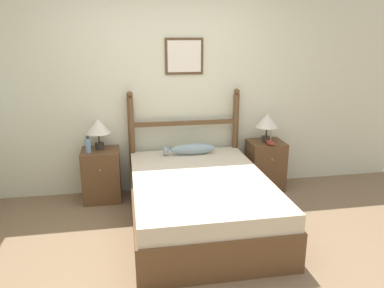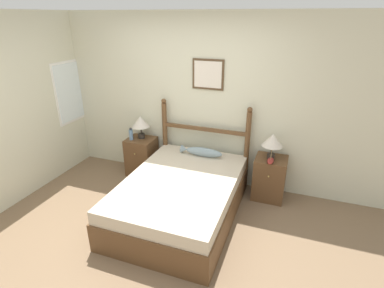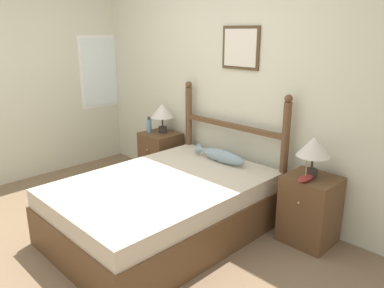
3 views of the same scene
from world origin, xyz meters
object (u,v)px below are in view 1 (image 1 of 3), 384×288
Objects in this scene: nightstand_right at (265,165)px; model_boat at (270,142)px; bed at (200,201)px; table_lamp_left at (98,127)px; fish_pillow at (190,149)px; table_lamp_right at (267,121)px; nightstand_left at (102,175)px; bottle at (88,145)px.

nightstand_right is 2.97× the size of model_boat.
nightstand_right is at bearing 38.78° from bed.
table_lamp_left is 1.12m from fish_pillow.
fish_pillow is at bearing -175.51° from nightstand_right.
table_lamp_right reaches higher than model_boat.
bed is at bearing -38.78° from nightstand_left.
table_lamp_left reaches higher than nightstand_left.
table_lamp_left reaches higher than fish_pillow.
fish_pillow is at bearing -4.24° from nightstand_left.
bottle is at bearing -134.46° from table_lamp_left.
model_boat is at bearing -4.81° from table_lamp_left.
bottle is (-2.21, -0.08, 0.41)m from nightstand_right.
bottle is 2.21m from model_boat.
table_lamp_right is at bearing 38.76° from bed.
table_lamp_left is at bearing 173.33° from fish_pillow.
model_boat is (-0.00, -0.13, 0.34)m from nightstand_right.
model_boat is at bearing -3.55° from nightstand_left.
nightstand_left is 1.70× the size of table_lamp_right.
fish_pillow reaches higher than nightstand_right.
bed is 1.34m from nightstand_right.
bed is 1.46m from table_lamp_right.
fish_pillow is at bearing 177.19° from model_boat.
bottle is at bearing 178.60° from model_boat.
bottle is 1.20m from fish_pillow.
bed is at bearing -40.17° from table_lamp_left.
bed is 1.47m from bottle.
bed is at bearing -141.24° from table_lamp_right.
nightstand_left is at bearing 31.24° from bottle.
nightstand_left is 1.11m from fish_pillow.
bed is at bearing -141.22° from nightstand_right.
nightstand_left is 0.59m from table_lamp_left.
nightstand_left is 1.70× the size of table_lamp_left.
nightstand_left is 2.11m from model_boat.
bottle reaches higher than nightstand_left.
table_lamp_left is at bearing 178.40° from table_lamp_right.
bottle is at bearing 146.82° from bed.
nightstand_left is 0.99× the size of fish_pillow.
table_lamp_right is 1.81× the size of bottle.
fish_pillow is (1.08, -0.13, -0.29)m from table_lamp_left.
nightstand_right is 2.25m from bottle.
model_boat is (2.08, -0.18, -0.24)m from table_lamp_left.
bed is 3.16× the size of fish_pillow.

